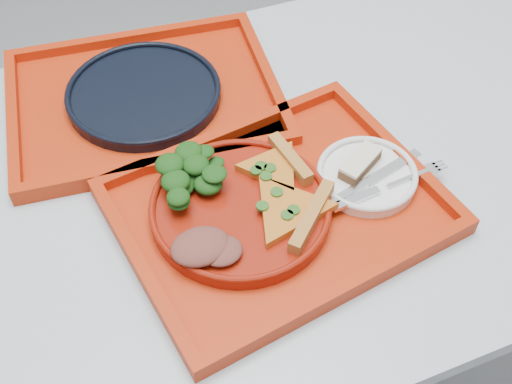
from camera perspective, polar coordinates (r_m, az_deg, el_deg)
ground at (r=1.63m, az=-1.85°, el=-16.52°), size 10.00×10.00×0.00m
table at (r=1.05m, az=-2.76°, el=-1.42°), size 1.60×0.80×0.75m
tray_main at (r=0.94m, az=1.97°, el=-1.64°), size 0.50×0.41×0.01m
tray_far at (r=1.12m, az=-9.83°, el=7.96°), size 0.49×0.40×0.01m
dinner_plate at (r=0.92m, az=-1.39°, el=-1.60°), size 0.26×0.26×0.02m
side_plate at (r=0.98m, az=9.79°, el=1.33°), size 0.15×0.15×0.01m
navy_plate at (r=1.11m, az=-9.92°, el=8.50°), size 0.26×0.26×0.02m
pizza_slice_a at (r=0.90m, az=2.86°, el=-1.36°), size 0.19×0.19×0.02m
pizza_slice_b at (r=0.95m, az=1.57°, el=2.35°), size 0.13×0.12×0.02m
salad_heap at (r=0.93m, az=-5.28°, el=1.70°), size 0.10×0.09×0.05m
meat_portion at (r=0.86m, az=-4.98°, el=-4.85°), size 0.08×0.07×0.02m
dessert_bar at (r=0.97m, az=9.25°, el=2.55°), size 0.08×0.06×0.02m
knife at (r=0.97m, az=10.46°, el=1.27°), size 0.18×0.06×0.01m
fork at (r=0.96m, az=11.54°, el=0.48°), size 0.19×0.04×0.01m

